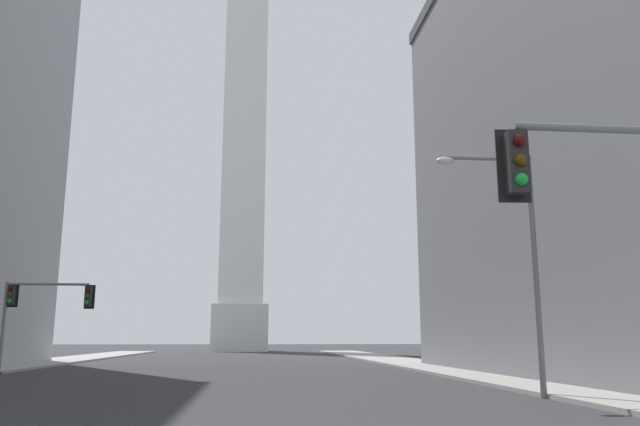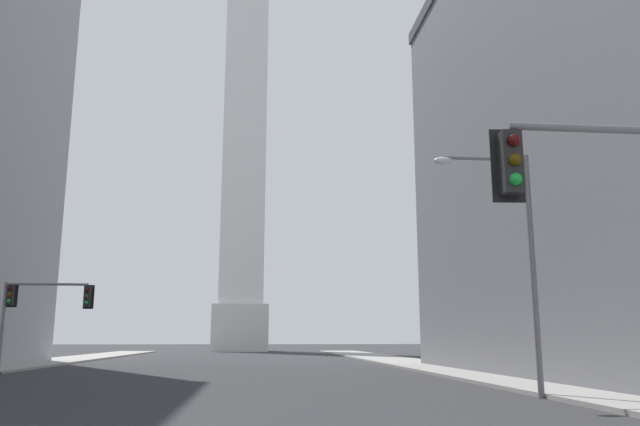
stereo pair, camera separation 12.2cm
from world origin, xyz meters
name	(u,v)px [view 2 (the right image)]	position (x,y,z in m)	size (l,w,h in m)	color
sidewalk_right	(462,371)	(13.84, 33.05, 0.07)	(5.00, 110.15, 0.15)	gray
obelisk	(246,107)	(0.00, 91.79, 37.77)	(8.10, 8.10, 78.83)	silver
traffic_light_mid_left	(36,304)	(-9.82, 33.56, 3.73)	(4.86, 0.52, 4.90)	slate
street_lamp	(515,243)	(10.74, 17.63, 5.00)	(3.35, 0.36, 8.05)	slate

